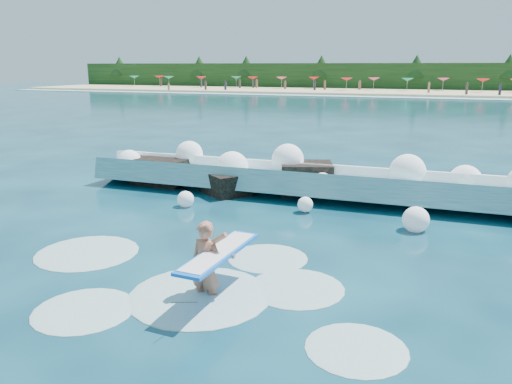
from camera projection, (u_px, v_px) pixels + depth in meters
ground at (172, 252)px, 12.41m from camera, size 200.00×200.00×0.00m
beach at (404, 92)px, 83.36m from camera, size 140.00×20.00×0.40m
wet_band at (398, 97)px, 73.39m from camera, size 140.00×5.00×0.08m
treeline at (409, 77)px, 91.90m from camera, size 140.00×4.00×5.00m
breaking_wave at (307, 182)px, 17.80m from camera, size 16.20×2.60×1.40m
rock_cluster at (225, 177)px, 18.84m from camera, size 7.96×3.18×1.28m
surfer_with_board at (209, 264)px, 9.88m from camera, size 1.02×3.00×1.87m
wave_spray at (312, 171)px, 17.59m from camera, size 14.83×4.32×1.81m
surf_foam at (187, 283)px, 10.65m from camera, size 9.10×5.66×0.15m
beach_umbrellas at (406, 79)px, 84.85m from camera, size 109.80×6.96×0.50m
beachgoers at (325, 86)px, 86.14m from camera, size 108.09×13.56×1.93m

